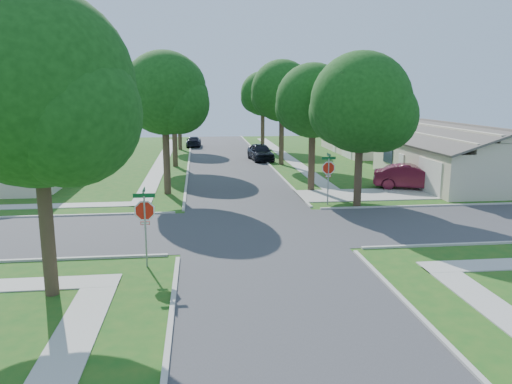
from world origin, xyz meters
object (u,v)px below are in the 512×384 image
object	(u,v)px
stop_sign_ne	(328,170)
house_nw_near	(15,160)
tree_w_near	(165,97)
tree_e_mid	(283,94)
tree_ne_corner	(362,107)
car_curb_west	(194,142)
tree_w_far	(179,100)
car_curb_east	(261,152)
tree_w_mid	(174,91)
car_driveway	(411,177)
house_nw_far	(72,139)
tree_e_near	(314,104)
tree_e_far	(263,96)
tree_sw_corner	(38,98)
house_ne_far	(373,138)
house_ne_near	(458,161)
stop_sign_sw	(145,214)

from	to	relation	value
stop_sign_ne	house_nw_near	xyz separation A→B (m)	(-20.69, 10.30, -0.51)
tree_w_near	stop_sign_ne	bearing A→B (deg)	-24.74
tree_e_mid	tree_ne_corner	xyz separation A→B (m)	(1.60, -16.80, -0.66)
tree_w_near	car_curb_west	bearing A→B (deg)	87.03
tree_w_far	car_curb_east	xyz separation A→B (m)	(7.85, -10.02, -4.70)
tree_e_mid	car_curb_east	world-z (taller)	tree_e_mid
tree_w_mid	car_curb_west	xyz separation A→B (m)	(1.44, 15.84, -5.88)
tree_w_near	tree_e_mid	bearing A→B (deg)	51.92
house_nw_near	car_driveway	world-z (taller)	house_nw_near
stop_sign_ne	house_nw_far	bearing A→B (deg)	127.16
house_nw_far	car_curb_west	bearing A→B (deg)	20.77
tree_e_near	tree_e_far	size ratio (longest dim) A/B	0.95
tree_sw_corner	tree_ne_corner	size ratio (longest dim) A/B	1.10
tree_w_mid	house_nw_near	distance (m)	13.77
tree_w_near	tree_w_mid	xyz separation A→B (m)	(0.00, 12.00, 0.37)
tree_w_near	house_nw_near	world-z (taller)	tree_w_near
tree_e_far	tree_e_mid	bearing A→B (deg)	-89.98
tree_w_far	car_curb_east	size ratio (longest dim) A/B	1.69
tree_e_far	house_nw_near	size ratio (longest dim) A/B	0.64
car_curb_west	tree_e_mid	bearing A→B (deg)	118.34
tree_sw_corner	house_ne_far	bearing A→B (deg)	56.94
tree_e_mid	tree_w_mid	world-z (taller)	tree_w_mid
tree_ne_corner	car_curb_east	xyz separation A→B (m)	(-3.16, 19.78, -4.78)
tree_w_mid	house_nw_near	world-z (taller)	tree_w_mid
stop_sign_ne	house_ne_far	xyz separation A→B (m)	(11.29, 24.30, -0.51)
house_ne_near	car_curb_east	distance (m)	18.25
tree_w_far	house_nw_far	size ratio (longest dim) A/B	0.59
stop_sign_sw	tree_w_mid	size ratio (longest dim) A/B	0.31
tree_e_near	house_ne_near	xyz separation A→B (m)	(11.24, 1.99, -4.13)
house_ne_near	house_nw_far	bearing A→B (deg)	146.71
tree_e_far	car_curb_west	world-z (taller)	tree_e_far
stop_sign_ne	car_driveway	world-z (taller)	stop_sign_ne
tree_e_mid	car_curb_west	xyz separation A→B (m)	(-7.96, 15.84, -5.64)
stop_sign_sw	house_nw_near	world-z (taller)	house_nw_near
tree_e_near	house_ne_far	xyz separation A→B (m)	(11.24, 19.99, -4.13)
tree_ne_corner	house_nw_near	size ratio (longest dim) A/B	0.64
tree_e_mid	tree_e_near	bearing A→B (deg)	-90.03
tree_w_mid	tree_e_near	bearing A→B (deg)	-51.95
house_ne_far	tree_ne_corner	bearing A→B (deg)	-111.23
tree_sw_corner	house_ne_far	world-z (taller)	tree_sw_corner
tree_e_near	tree_ne_corner	world-z (taller)	tree_ne_corner
stop_sign_ne	tree_w_far	xyz separation A→B (m)	(-9.35, 29.31, 3.48)
stop_sign_ne	house_ne_far	distance (m)	26.80
tree_w_mid	stop_sign_sw	bearing A→B (deg)	-90.13
house_nw_far	car_curb_east	xyz separation A→B (m)	(19.19, -8.01, -0.71)
stop_sign_sw	car_curb_east	distance (m)	29.78
tree_w_mid	tree_sw_corner	size ratio (longest dim) A/B	1.00
house_ne_near	house_nw_near	size ratio (longest dim) A/B	1.00
tree_w_far	house_ne_near	size ratio (longest dim) A/B	0.59
house_nw_far	tree_e_near	bearing A→B (deg)	-47.94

